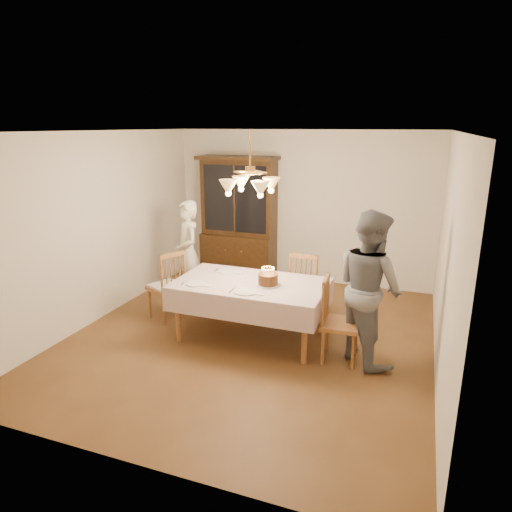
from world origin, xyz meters
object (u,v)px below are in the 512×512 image
at_px(dining_table, 251,288).
at_px(china_hutch, 239,221).
at_px(elderly_woman, 188,253).
at_px(chair_far_side, 307,289).
at_px(birthday_cake, 268,280).

bearing_deg(dining_table, china_hutch, 115.61).
relative_size(china_hutch, elderly_woman, 1.36).
xyz_separation_m(dining_table, elderly_woman, (-1.34, 0.83, 0.11)).
relative_size(dining_table, china_hutch, 0.88).
bearing_deg(chair_far_side, elderly_woman, -179.89).
xyz_separation_m(china_hutch, elderly_woman, (-0.26, -1.42, -0.24)).
xyz_separation_m(chair_far_side, birthday_cake, (-0.29, -0.87, 0.39)).
xyz_separation_m(china_hutch, birthday_cake, (1.32, -2.28, -0.21)).
height_order(chair_far_side, elderly_woman, elderly_woman).
bearing_deg(dining_table, elderly_woman, 148.03).
distance_m(chair_far_side, birthday_cake, 0.99).
height_order(dining_table, birthday_cake, birthday_cake).
height_order(dining_table, chair_far_side, chair_far_side).
xyz_separation_m(dining_table, birthday_cake, (0.24, -0.03, 0.15)).
bearing_deg(birthday_cake, dining_table, 173.41).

